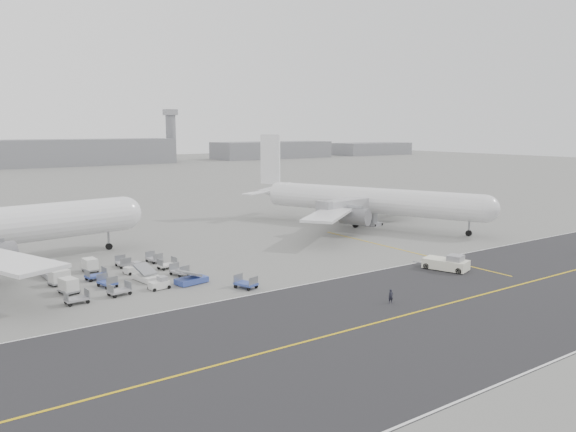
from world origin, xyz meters
TOP-DOWN VIEW (x-y plane):
  - ground at (0.00, 0.00)m, footprint 700.00×700.00m
  - taxiway at (5.02, -17.98)m, footprint 220.00×59.00m
  - horizon_buildings at (30.00, 260.00)m, footprint 520.00×28.00m
  - control_tower at (100.00, 265.00)m, footprint 7.00×7.00m
  - airliner_b at (40.70, 26.61)m, footprint 49.84×50.95m
  - pushback_tug at (25.60, -7.54)m, footprint 4.74×8.11m
  - jet_bridge at (35.44, 24.49)m, footprint 17.09×5.49m
  - gse_cluster at (-14.23, 13.40)m, footprint 24.99×24.31m
  - stray_dolly at (-2.58, 0.68)m, footprint 2.56×3.21m
  - ground_crew_a at (7.99, -14.10)m, footprint 0.70×0.56m

SIDE VIEW (x-z plane):
  - ground at x=0.00m, z-range 0.00..0.00m
  - horizon_buildings at x=30.00m, z-range -14.00..14.00m
  - gse_cluster at x=-14.23m, z-range -1.00..1.00m
  - stray_dolly at x=-2.58m, z-range -0.86..0.86m
  - taxiway at x=5.02m, z-range -0.01..0.03m
  - ground_crew_a at x=7.99m, z-range 0.00..1.66m
  - pushback_tug at x=25.60m, z-range -0.21..2.10m
  - jet_bridge at x=35.44m, z-range 1.26..7.63m
  - airliner_b at x=40.70m, z-range -3.93..14.64m
  - control_tower at x=100.00m, z-range 0.63..31.88m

